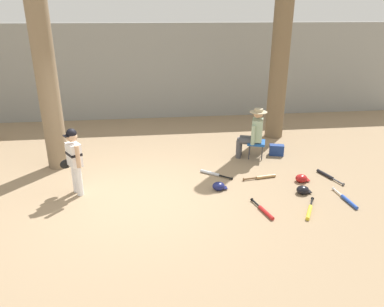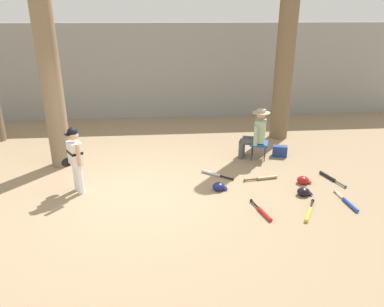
{
  "view_description": "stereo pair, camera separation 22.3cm",
  "coord_description": "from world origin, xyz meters",
  "px_view_note": "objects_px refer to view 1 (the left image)",
  "views": [
    {
      "loc": [
        0.26,
        -6.12,
        3.27
      ],
      "look_at": [
        1.05,
        0.22,
        0.75
      ],
      "focal_mm": 33.84,
      "sensor_mm": 36.0,
      "label": 1
    },
    {
      "loc": [
        0.49,
        -6.15,
        3.27
      ],
      "look_at": [
        1.05,
        0.22,
        0.75
      ],
      "focal_mm": 33.84,
      "sensor_mm": 36.0,
      "label": 2
    }
  ],
  "objects_px": {
    "bat_aluminum_silver": "(212,174)",
    "batting_helmet_red": "(301,178)",
    "tree_behind_spectator": "(280,57)",
    "bat_wood_tan": "(263,177)",
    "seated_spectator": "(253,132)",
    "batting_helmet_black": "(303,190)",
    "tree_near_player": "(46,75)",
    "bat_black_composite": "(327,175)",
    "bat_yellow_trainer": "(309,211)",
    "bat_blue_youth": "(347,200)",
    "bat_red_barrel": "(264,211)",
    "handbag_beside_stool": "(277,150)",
    "folding_stool": "(256,143)",
    "young_ballplayer": "(74,157)",
    "batting_helmet_navy": "(219,186)"
  },
  "relations": [
    {
      "from": "tree_near_player",
      "to": "bat_wood_tan",
      "type": "xyz_separation_m",
      "value": [
        4.39,
        -1.2,
        -2.01
      ]
    },
    {
      "from": "folding_stool",
      "to": "bat_red_barrel",
      "type": "height_order",
      "value": "folding_stool"
    },
    {
      "from": "bat_blue_youth",
      "to": "seated_spectator",
      "type": "bearing_deg",
      "value": 116.18
    },
    {
      "from": "seated_spectator",
      "to": "batting_helmet_black",
      "type": "bearing_deg",
      "value": -76.17
    },
    {
      "from": "tree_behind_spectator",
      "to": "bat_wood_tan",
      "type": "bearing_deg",
      "value": -112.9
    },
    {
      "from": "bat_aluminum_silver",
      "to": "bat_blue_youth",
      "type": "height_order",
      "value": "same"
    },
    {
      "from": "young_ballplayer",
      "to": "handbag_beside_stool",
      "type": "distance_m",
      "value": 4.74
    },
    {
      "from": "handbag_beside_stool",
      "to": "bat_red_barrel",
      "type": "height_order",
      "value": "handbag_beside_stool"
    },
    {
      "from": "batting_helmet_black",
      "to": "tree_near_player",
      "type": "bearing_deg",
      "value": 158.56
    },
    {
      "from": "bat_black_composite",
      "to": "bat_wood_tan",
      "type": "height_order",
      "value": "same"
    },
    {
      "from": "bat_aluminum_silver",
      "to": "bat_yellow_trainer",
      "type": "height_order",
      "value": "same"
    },
    {
      "from": "seated_spectator",
      "to": "batting_helmet_black",
      "type": "relative_size",
      "value": 4.19
    },
    {
      "from": "tree_near_player",
      "to": "bat_black_composite",
      "type": "height_order",
      "value": "tree_near_player"
    },
    {
      "from": "tree_behind_spectator",
      "to": "bat_wood_tan",
      "type": "xyz_separation_m",
      "value": [
        -1.12,
        -2.65,
        -2.14
      ]
    },
    {
      "from": "bat_red_barrel",
      "to": "bat_wood_tan",
      "type": "bearing_deg",
      "value": 73.29
    },
    {
      "from": "bat_blue_youth",
      "to": "batting_helmet_navy",
      "type": "distance_m",
      "value": 2.39
    },
    {
      "from": "bat_black_composite",
      "to": "folding_stool",
      "type": "bearing_deg",
      "value": 133.8
    },
    {
      "from": "batting_helmet_navy",
      "to": "bat_red_barrel",
      "type": "bearing_deg",
      "value": -57.12
    },
    {
      "from": "seated_spectator",
      "to": "folding_stool",
      "type": "bearing_deg",
      "value": -19.19
    },
    {
      "from": "seated_spectator",
      "to": "bat_aluminum_silver",
      "type": "distance_m",
      "value": 1.54
    },
    {
      "from": "young_ballplayer",
      "to": "batting_helmet_navy",
      "type": "bearing_deg",
      "value": -3.99
    },
    {
      "from": "tree_behind_spectator",
      "to": "seated_spectator",
      "type": "bearing_deg",
      "value": -125.48
    },
    {
      "from": "tree_near_player",
      "to": "bat_red_barrel",
      "type": "height_order",
      "value": "tree_near_player"
    },
    {
      "from": "young_ballplayer",
      "to": "folding_stool",
      "type": "bearing_deg",
      "value": 19.02
    },
    {
      "from": "bat_yellow_trainer",
      "to": "bat_wood_tan",
      "type": "bearing_deg",
      "value": 104.8
    },
    {
      "from": "bat_blue_youth",
      "to": "bat_black_composite",
      "type": "bearing_deg",
      "value": 82.97
    },
    {
      "from": "batting_helmet_red",
      "to": "batting_helmet_black",
      "type": "xyz_separation_m",
      "value": [
        -0.18,
        -0.5,
        -0.0
      ]
    },
    {
      "from": "bat_red_barrel",
      "to": "batting_helmet_navy",
      "type": "height_order",
      "value": "batting_helmet_navy"
    },
    {
      "from": "batting_helmet_black",
      "to": "bat_aluminum_silver",
      "type": "bearing_deg",
      "value": 146.64
    },
    {
      "from": "bat_yellow_trainer",
      "to": "bat_blue_youth",
      "type": "xyz_separation_m",
      "value": [
        0.85,
        0.27,
        0.0
      ]
    },
    {
      "from": "bat_aluminum_silver",
      "to": "batting_helmet_red",
      "type": "height_order",
      "value": "batting_helmet_red"
    },
    {
      "from": "tree_near_player",
      "to": "handbag_beside_stool",
      "type": "relative_size",
      "value": 13.65
    },
    {
      "from": "tree_near_player",
      "to": "handbag_beside_stool",
      "type": "height_order",
      "value": "tree_near_player"
    },
    {
      "from": "young_ballplayer",
      "to": "handbag_beside_stool",
      "type": "xyz_separation_m",
      "value": [
        4.47,
        1.45,
        -0.61
      ]
    },
    {
      "from": "folding_stool",
      "to": "bat_blue_youth",
      "type": "distance_m",
      "value": 2.57
    },
    {
      "from": "bat_wood_tan",
      "to": "seated_spectator",
      "type": "bearing_deg",
      "value": 86.41
    },
    {
      "from": "tree_behind_spectator",
      "to": "bat_wood_tan",
      "type": "relative_size",
      "value": 6.97
    },
    {
      "from": "tree_near_player",
      "to": "bat_blue_youth",
      "type": "xyz_separation_m",
      "value": [
        5.62,
        -2.36,
        -2.01
      ]
    },
    {
      "from": "folding_stool",
      "to": "bat_blue_youth",
      "type": "xyz_separation_m",
      "value": [
        1.06,
        -2.32,
        -0.33
      ]
    },
    {
      "from": "tree_behind_spectator",
      "to": "batting_helmet_black",
      "type": "xyz_separation_m",
      "value": [
        -0.57,
        -3.4,
        -2.1
      ]
    },
    {
      "from": "handbag_beside_stool",
      "to": "bat_wood_tan",
      "type": "height_order",
      "value": "handbag_beside_stool"
    },
    {
      "from": "bat_black_composite",
      "to": "seated_spectator",
      "type": "bearing_deg",
      "value": 135.22
    },
    {
      "from": "bat_red_barrel",
      "to": "bat_blue_youth",
      "type": "bearing_deg",
      "value": 6.53
    },
    {
      "from": "folding_stool",
      "to": "bat_yellow_trainer",
      "type": "relative_size",
      "value": 0.72
    },
    {
      "from": "seated_spectator",
      "to": "batting_helmet_red",
      "type": "xyz_separation_m",
      "value": [
        0.65,
        -1.43,
        -0.57
      ]
    },
    {
      "from": "seated_spectator",
      "to": "bat_red_barrel",
      "type": "relative_size",
      "value": 1.68
    },
    {
      "from": "bat_blue_youth",
      "to": "batting_helmet_navy",
      "type": "bearing_deg",
      "value": 161.03
    },
    {
      "from": "bat_wood_tan",
      "to": "bat_blue_youth",
      "type": "distance_m",
      "value": 1.69
    },
    {
      "from": "tree_behind_spectator",
      "to": "bat_red_barrel",
      "type": "height_order",
      "value": "tree_behind_spectator"
    },
    {
      "from": "folding_stool",
      "to": "batting_helmet_black",
      "type": "bearing_deg",
      "value": -78.62
    }
  ]
}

